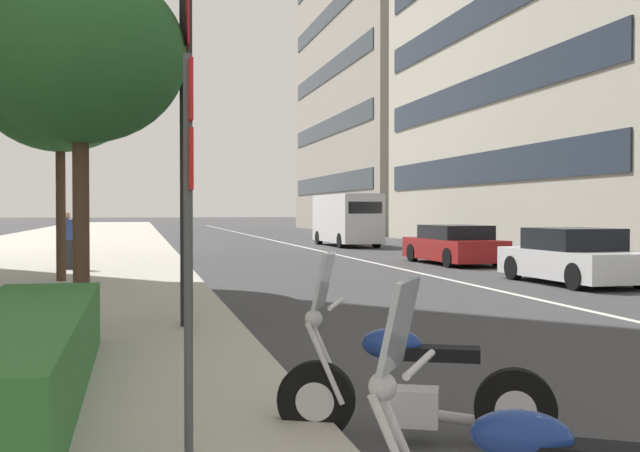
% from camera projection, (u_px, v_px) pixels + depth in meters
% --- Properties ---
extents(sidewalk_right_plaza, '(160.00, 10.26, 0.15)m').
position_uv_depth(sidewalk_right_plaza, '(45.00, 253.00, 31.32)').
color(sidewalk_right_plaza, '#B2ADA3').
rests_on(sidewalk_right_plaza, ground).
extents(lane_centre_stripe, '(110.00, 0.16, 0.01)m').
position_uv_depth(lane_centre_stripe, '(300.00, 246.00, 38.78)').
color(lane_centre_stripe, silver).
rests_on(lane_centre_stripe, ground).
extents(motorcycle_nearest_camera, '(1.00, 1.99, 1.46)m').
position_uv_depth(motorcycle_nearest_camera, '(408.00, 388.00, 5.99)').
color(motorcycle_nearest_camera, black).
rests_on(motorcycle_nearest_camera, ground).
extents(car_lead_in_lane, '(4.28, 2.05, 1.36)m').
position_uv_depth(car_lead_in_lane, '(573.00, 258.00, 19.03)').
color(car_lead_in_lane, silver).
rests_on(car_lead_in_lane, ground).
extents(car_following_behind, '(4.61, 2.06, 1.30)m').
position_uv_depth(car_following_behind, '(454.00, 245.00, 26.05)').
color(car_following_behind, maroon).
rests_on(car_following_behind, ground).
extents(delivery_van_ahead, '(6.06, 2.19, 2.58)m').
position_uv_depth(delivery_van_ahead, '(347.00, 219.00, 39.13)').
color(delivery_van_ahead, silver).
rests_on(delivery_van_ahead, ground).
extents(parking_sign_by_curb, '(0.32, 0.06, 2.68)m').
position_uv_depth(parking_sign_by_curb, '(189.00, 205.00, 5.17)').
color(parking_sign_by_curb, '#47494C').
rests_on(parking_sign_by_curb, sidewalk_right_plaza).
extents(clipped_hedge_bed, '(5.63, 1.10, 0.75)m').
position_uv_depth(clipped_hedge_bed, '(19.00, 356.00, 6.79)').
color(clipped_hedge_bed, '#337033').
rests_on(clipped_hedge_bed, sidewalk_right_plaza).
extents(street_tree_by_lamp_post, '(2.82, 2.82, 4.94)m').
position_uv_depth(street_tree_by_lamp_post, '(80.00, 55.00, 10.46)').
color(street_tree_by_lamp_post, '#473323').
rests_on(street_tree_by_lamp_post, sidewalk_right_plaza).
extents(street_tree_far_plaza, '(3.88, 3.88, 6.30)m').
position_uv_depth(street_tree_far_plaza, '(60.00, 81.00, 18.10)').
color(street_tree_far_plaza, '#473323').
rests_on(street_tree_far_plaza, sidewalk_right_plaza).
extents(pedestrian_on_plaza, '(0.48, 0.42, 1.61)m').
position_uv_depth(pedestrian_on_plaza, '(67.00, 240.00, 21.75)').
color(pedestrian_on_plaza, '#2D2D33').
rests_on(pedestrian_on_plaza, sidewalk_right_plaza).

